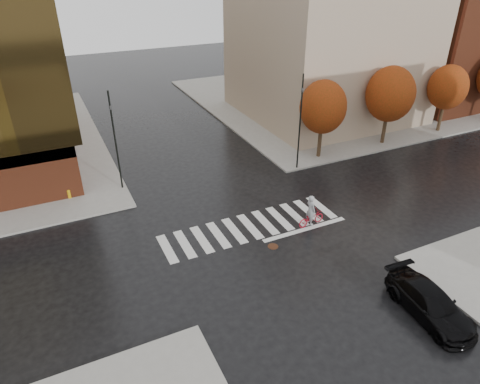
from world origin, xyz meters
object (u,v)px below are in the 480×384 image
(traffic_light_nw, at_px, (114,135))
(fire_hydrant, at_px, (69,193))
(cyclist, at_px, (311,215))
(sedan, at_px, (430,303))
(traffic_light_ne, at_px, (300,116))

(traffic_light_nw, height_order, fire_hydrant, traffic_light_nw)
(cyclist, distance_m, traffic_light_nw, 14.50)
(sedan, height_order, cyclist, cyclist)
(fire_hydrant, bearing_deg, traffic_light_nw, -0.53)
(sedan, distance_m, traffic_light_nw, 22.06)
(traffic_light_nw, xyz_separation_m, fire_hydrant, (-3.70, 0.03, -3.76))
(traffic_light_nw, bearing_deg, sedan, 45.05)
(cyclist, distance_m, traffic_light_ne, 8.94)
(sedan, bearing_deg, traffic_light_nw, 122.84)
(traffic_light_ne, bearing_deg, fire_hydrant, 15.36)
(cyclist, bearing_deg, sedan, 179.42)
(fire_hydrant, bearing_deg, sedan, -52.98)
(sedan, xyz_separation_m, traffic_light_nw, (-10.65, 18.99, 3.56))
(traffic_light_ne, distance_m, fire_hydrant, 17.82)
(sedan, distance_m, traffic_light_ne, 16.95)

